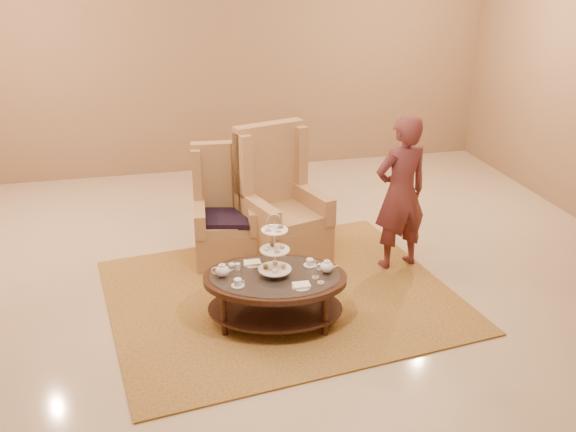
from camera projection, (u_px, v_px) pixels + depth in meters
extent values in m
plane|color=#C7B194|center=(278.00, 300.00, 6.06)|extent=(8.00, 8.00, 0.00)
cube|color=silver|center=(278.00, 300.00, 6.06)|extent=(8.00, 8.00, 0.02)
cube|color=#926F4F|center=(217.00, 50.00, 8.97)|extent=(8.00, 0.04, 3.50)
cube|color=#A7853B|center=(281.00, 295.00, 6.14)|extent=(3.48, 3.03, 0.02)
cylinder|color=black|center=(224.00, 315.00, 5.43)|extent=(0.06, 0.06, 0.41)
cylinder|color=black|center=(325.00, 315.00, 5.43)|extent=(0.06, 0.06, 0.41)
cylinder|color=black|center=(228.00, 289.00, 5.85)|extent=(0.06, 0.06, 0.41)
cylinder|color=black|center=(323.00, 289.00, 5.85)|extent=(0.06, 0.06, 0.41)
cylinder|color=silver|center=(275.00, 249.00, 5.44)|extent=(0.01, 0.01, 0.51)
torus|color=silver|center=(274.00, 221.00, 5.34)|extent=(0.13, 0.04, 0.13)
cylinder|color=silver|center=(275.00, 269.00, 5.51)|extent=(0.34, 0.34, 0.01)
cylinder|color=silver|center=(275.00, 250.00, 5.44)|extent=(0.31, 0.31, 0.01)
cylinder|color=silver|center=(274.00, 230.00, 5.37)|extent=(0.27, 0.27, 0.01)
cylinder|color=#B9645E|center=(284.00, 267.00, 5.50)|extent=(0.05, 0.05, 0.03)
cylinder|color=tan|center=(275.00, 263.00, 5.58)|extent=(0.05, 0.05, 0.03)
cylinder|color=brown|center=(266.00, 267.00, 5.50)|extent=(0.05, 0.05, 0.03)
cylinder|color=beige|center=(275.00, 271.00, 5.43)|extent=(0.05, 0.05, 0.03)
ellipsoid|color=tan|center=(283.00, 247.00, 5.45)|extent=(0.05, 0.05, 0.03)
ellipsoid|color=brown|center=(272.00, 244.00, 5.50)|extent=(0.05, 0.05, 0.03)
ellipsoid|color=beige|center=(267.00, 249.00, 5.41)|extent=(0.05, 0.05, 0.03)
ellipsoid|color=#B9645E|center=(277.00, 251.00, 5.37)|extent=(0.05, 0.05, 0.03)
cube|color=brown|center=(281.00, 227.00, 5.40)|extent=(0.05, 0.04, 0.02)
cube|color=beige|center=(270.00, 226.00, 5.41)|extent=(0.05, 0.04, 0.02)
cube|color=#B9645E|center=(268.00, 230.00, 5.33)|extent=(0.05, 0.04, 0.02)
cube|color=tan|center=(279.00, 231.00, 5.32)|extent=(0.05, 0.04, 0.02)
ellipsoid|color=silver|center=(222.00, 271.00, 5.50)|extent=(0.15, 0.15, 0.10)
cylinder|color=silver|center=(222.00, 265.00, 5.48)|extent=(0.07, 0.07, 0.01)
sphere|color=silver|center=(222.00, 264.00, 5.47)|extent=(0.02, 0.02, 0.02)
cone|color=silver|center=(231.00, 270.00, 5.49)|extent=(0.08, 0.04, 0.05)
torus|color=silver|center=(215.00, 271.00, 5.50)|extent=(0.07, 0.03, 0.07)
ellipsoid|color=silver|center=(327.00, 267.00, 5.56)|extent=(0.15, 0.15, 0.10)
cylinder|color=silver|center=(327.00, 262.00, 5.54)|extent=(0.07, 0.07, 0.01)
sphere|color=silver|center=(327.00, 260.00, 5.54)|extent=(0.02, 0.02, 0.02)
cone|color=silver|center=(336.00, 266.00, 5.56)|extent=(0.08, 0.04, 0.05)
torus|color=silver|center=(320.00, 267.00, 5.56)|extent=(0.07, 0.03, 0.07)
cylinder|color=silver|center=(238.00, 285.00, 5.37)|extent=(0.14, 0.14, 0.01)
cylinder|color=silver|center=(238.00, 282.00, 5.35)|extent=(0.08, 0.08, 0.06)
torus|color=silver|center=(242.00, 282.00, 5.35)|extent=(0.04, 0.02, 0.04)
cylinder|color=silver|center=(310.00, 265.00, 5.71)|extent=(0.14, 0.14, 0.01)
cylinder|color=silver|center=(310.00, 262.00, 5.69)|extent=(0.08, 0.08, 0.06)
torus|color=silver|center=(314.00, 262.00, 5.69)|extent=(0.04, 0.02, 0.04)
cylinder|color=silver|center=(252.00, 264.00, 5.72)|extent=(0.20, 0.20, 0.01)
cube|color=#F2E8CD|center=(252.00, 263.00, 5.72)|extent=(0.15, 0.11, 0.02)
cylinder|color=silver|center=(301.00, 287.00, 5.35)|extent=(0.20, 0.20, 0.01)
cube|color=#F2E8CD|center=(301.00, 285.00, 5.34)|extent=(0.15, 0.11, 0.02)
cylinder|color=silver|center=(238.00, 267.00, 5.62)|extent=(0.05, 0.05, 0.06)
cylinder|color=silver|center=(321.00, 283.00, 5.40)|extent=(0.07, 0.07, 0.01)
cylinder|color=#B9645E|center=(321.00, 282.00, 5.40)|extent=(0.05, 0.05, 0.01)
cylinder|color=silver|center=(315.00, 277.00, 5.49)|extent=(0.07, 0.07, 0.01)
cylinder|color=brown|center=(315.00, 276.00, 5.48)|extent=(0.05, 0.05, 0.01)
cylinder|color=silver|center=(232.00, 265.00, 5.70)|extent=(0.07, 0.07, 0.01)
cylinder|color=beige|center=(232.00, 264.00, 5.70)|extent=(0.05, 0.05, 0.01)
cube|color=#AC7E51|center=(227.00, 243.00, 6.78)|extent=(0.71, 0.71, 0.39)
cube|color=#AC7E51|center=(227.00, 223.00, 6.64)|extent=(0.61, 0.61, 0.09)
cube|color=#AC7E51|center=(225.00, 197.00, 6.87)|extent=(0.67, 0.19, 1.22)
cube|color=#AC7E51|center=(197.00, 174.00, 6.69)|extent=(0.11, 0.21, 0.56)
cube|color=#AC7E51|center=(250.00, 172.00, 6.76)|extent=(0.11, 0.21, 0.56)
cube|color=#AC7E51|center=(200.00, 218.00, 6.58)|extent=(0.17, 0.60, 0.24)
cube|color=#AC7E51|center=(253.00, 215.00, 6.65)|extent=(0.17, 0.60, 0.24)
cube|color=black|center=(227.00, 218.00, 6.59)|extent=(0.61, 0.57, 0.06)
cube|color=#AC7E51|center=(284.00, 240.00, 6.76)|extent=(0.96, 0.96, 0.46)
cube|color=#AC7E51|center=(287.00, 217.00, 6.61)|extent=(0.81, 0.81, 0.11)
cube|color=#AC7E51|center=(269.00, 188.00, 6.83)|extent=(0.78, 0.37, 1.42)
cube|color=#AC7E51|center=(243.00, 165.00, 6.51)|extent=(0.18, 0.26, 0.65)
cube|color=#AC7E51|center=(298.00, 155.00, 6.82)|extent=(0.18, 0.26, 0.65)
cube|color=#AC7E51|center=(260.00, 215.00, 6.43)|extent=(0.33, 0.70, 0.28)
cube|color=#AC7E51|center=(313.00, 203.00, 6.72)|extent=(0.33, 0.70, 0.28)
imported|color=#5A2628|center=(401.00, 193.00, 6.41)|extent=(0.65, 0.49, 1.62)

